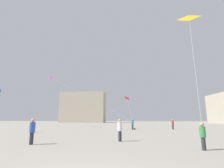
{
  "coord_description": "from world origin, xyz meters",
  "views": [
    {
      "loc": [
        1.44,
        -4.86,
        1.77
      ],
      "look_at": [
        0.0,
        17.43,
        6.25
      ],
      "focal_mm": 28.04,
      "sensor_mm": 36.0,
      "label": 1
    }
  ],
  "objects_px": {
    "person_in_blue": "(32,130)",
    "person_in_white": "(120,129)",
    "kite_magenta_diamond": "(51,78)",
    "building_left_hall": "(83,108)",
    "kite_crimson_diamond": "(127,98)",
    "person_in_teal": "(132,124)",
    "person_in_red": "(173,124)",
    "kite_amber_delta": "(189,19)",
    "person_in_green": "(203,135)",
    "handbag_beside_flyer": "(135,129)"
  },
  "relations": [
    {
      "from": "person_in_blue",
      "to": "person_in_green",
      "type": "xyz_separation_m",
      "value": [
        11.15,
        -1.57,
        -0.13
      ]
    },
    {
      "from": "person_in_white",
      "to": "building_left_hall",
      "type": "relative_size",
      "value": 0.08
    },
    {
      "from": "kite_amber_delta",
      "to": "kite_crimson_diamond",
      "type": "bearing_deg",
      "value": 102.86
    },
    {
      "from": "person_in_white",
      "to": "building_left_hall",
      "type": "distance_m",
      "value": 76.53
    },
    {
      "from": "person_in_green",
      "to": "building_left_hall",
      "type": "xyz_separation_m",
      "value": [
        -25.06,
        77.3,
        6.65
      ]
    },
    {
      "from": "person_in_teal",
      "to": "kite_magenta_diamond",
      "type": "bearing_deg",
      "value": 157.2
    },
    {
      "from": "person_in_teal",
      "to": "handbag_beside_flyer",
      "type": "bearing_deg",
      "value": 16.97
    },
    {
      "from": "kite_crimson_diamond",
      "to": "kite_magenta_diamond",
      "type": "bearing_deg",
      "value": 174.14
    },
    {
      "from": "person_in_red",
      "to": "person_in_white",
      "type": "relative_size",
      "value": 0.98
    },
    {
      "from": "person_in_blue",
      "to": "person_in_white",
      "type": "height_order",
      "value": "person_in_blue"
    },
    {
      "from": "building_left_hall",
      "to": "handbag_beside_flyer",
      "type": "bearing_deg",
      "value": -68.75
    },
    {
      "from": "kite_magenta_diamond",
      "to": "kite_amber_delta",
      "type": "height_order",
      "value": "kite_magenta_diamond"
    },
    {
      "from": "person_in_blue",
      "to": "kite_amber_delta",
      "type": "height_order",
      "value": "kite_amber_delta"
    },
    {
      "from": "person_in_blue",
      "to": "person_in_white",
      "type": "bearing_deg",
      "value": -13.49
    },
    {
      "from": "handbag_beside_flyer",
      "to": "kite_crimson_diamond",
      "type": "bearing_deg",
      "value": 99.93
    },
    {
      "from": "person_in_red",
      "to": "kite_crimson_diamond",
      "type": "relative_size",
      "value": 0.24
    },
    {
      "from": "kite_amber_delta",
      "to": "handbag_beside_flyer",
      "type": "bearing_deg",
      "value": 103.96
    },
    {
      "from": "person_in_teal",
      "to": "person_in_blue",
      "type": "bearing_deg",
      "value": -112.8
    },
    {
      "from": "person_in_blue",
      "to": "person_in_teal",
      "type": "bearing_deg",
      "value": 33.4
    },
    {
      "from": "person_in_white",
      "to": "person_in_teal",
      "type": "bearing_deg",
      "value": 101.81
    },
    {
      "from": "kite_crimson_diamond",
      "to": "handbag_beside_flyer",
      "type": "bearing_deg",
      "value": -80.07
    },
    {
      "from": "person_in_teal",
      "to": "building_left_hall",
      "type": "xyz_separation_m",
      "value": [
        -21.96,
        57.48,
        6.51
      ]
    },
    {
      "from": "person_in_white",
      "to": "kite_magenta_diamond",
      "type": "relative_size",
      "value": 0.09
    },
    {
      "from": "person_in_white",
      "to": "handbag_beside_flyer",
      "type": "height_order",
      "value": "person_in_white"
    },
    {
      "from": "person_in_teal",
      "to": "person_in_green",
      "type": "distance_m",
      "value": 20.05
    },
    {
      "from": "person_in_red",
      "to": "person_in_green",
      "type": "height_order",
      "value": "person_in_red"
    },
    {
      "from": "person_in_teal",
      "to": "person_in_green",
      "type": "height_order",
      "value": "person_in_teal"
    },
    {
      "from": "person_in_red",
      "to": "kite_amber_delta",
      "type": "height_order",
      "value": "kite_amber_delta"
    },
    {
      "from": "person_in_blue",
      "to": "building_left_hall",
      "type": "height_order",
      "value": "building_left_hall"
    },
    {
      "from": "kite_amber_delta",
      "to": "kite_crimson_diamond",
      "type": "xyz_separation_m",
      "value": [
        -5.15,
        22.53,
        -4.33
      ]
    },
    {
      "from": "person_in_teal",
      "to": "person_in_red",
      "type": "height_order",
      "value": "person_in_teal"
    },
    {
      "from": "handbag_beside_flyer",
      "to": "person_in_green",
      "type": "bearing_deg",
      "value": -82.15
    },
    {
      "from": "person_in_white",
      "to": "kite_crimson_diamond",
      "type": "height_order",
      "value": "kite_crimson_diamond"
    },
    {
      "from": "person_in_green",
      "to": "person_in_blue",
      "type": "bearing_deg",
      "value": -61.08
    },
    {
      "from": "kite_magenta_diamond",
      "to": "building_left_hall",
      "type": "relative_size",
      "value": 0.87
    },
    {
      "from": "person_in_white",
      "to": "kite_amber_delta",
      "type": "height_order",
      "value": "kite_amber_delta"
    },
    {
      "from": "person_in_red",
      "to": "kite_amber_delta",
      "type": "distance_m",
      "value": 19.8
    },
    {
      "from": "kite_crimson_diamond",
      "to": "person_in_white",
      "type": "bearing_deg",
      "value": -92.79
    },
    {
      "from": "person_in_red",
      "to": "handbag_beside_flyer",
      "type": "xyz_separation_m",
      "value": [
        -6.64,
        -0.81,
        -0.84
      ]
    },
    {
      "from": "handbag_beside_flyer",
      "to": "person_in_teal",
      "type": "bearing_deg",
      "value": -164.05
    },
    {
      "from": "person_in_green",
      "to": "handbag_beside_flyer",
      "type": "bearing_deg",
      "value": -135.22
    },
    {
      "from": "kite_magenta_diamond",
      "to": "building_left_hall",
      "type": "bearing_deg",
      "value": 94.16
    },
    {
      "from": "kite_magenta_diamond",
      "to": "person_in_red",
      "type": "bearing_deg",
      "value": -15.86
    },
    {
      "from": "person_in_teal",
      "to": "person_in_red",
      "type": "distance_m",
      "value": 7.05
    },
    {
      "from": "person_in_blue",
      "to": "kite_crimson_diamond",
      "type": "bearing_deg",
      "value": 40.62
    },
    {
      "from": "kite_crimson_diamond",
      "to": "building_left_hall",
      "type": "distance_m",
      "value": 55.42
    },
    {
      "from": "person_in_blue",
      "to": "handbag_beside_flyer",
      "type": "height_order",
      "value": "person_in_blue"
    },
    {
      "from": "person_in_red",
      "to": "handbag_beside_flyer",
      "type": "bearing_deg",
      "value": -3.53
    },
    {
      "from": "person_in_teal",
      "to": "kite_amber_delta",
      "type": "height_order",
      "value": "kite_amber_delta"
    },
    {
      "from": "kite_magenta_diamond",
      "to": "handbag_beside_flyer",
      "type": "xyz_separation_m",
      "value": [
        18.73,
        -8.02,
        -11.14
      ]
    }
  ]
}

